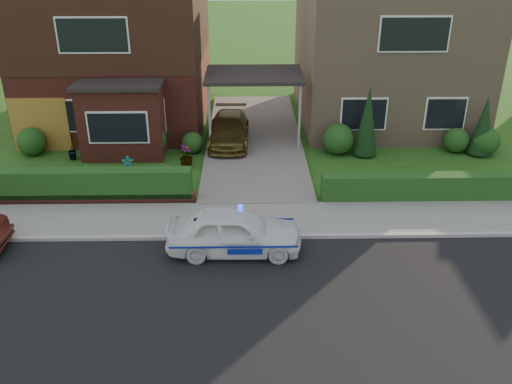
{
  "coord_description": "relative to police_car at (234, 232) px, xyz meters",
  "views": [
    {
      "loc": [
        -0.31,
        -10.02,
        7.8
      ],
      "look_at": [
        -0.06,
        3.5,
        1.24
      ],
      "focal_mm": 38.0,
      "sensor_mm": 36.0,
      "label": 1
    }
  ],
  "objects": [
    {
      "name": "hedge_right",
      "position": [
        6.46,
        2.95,
        -0.61
      ],
      "size": [
        7.5,
        0.55,
        0.8
      ],
      "primitive_type": "cube",
      "color": "#113815",
      "rests_on": "ground"
    },
    {
      "name": "shrub_left_far",
      "position": [
        -7.84,
        7.1,
        -0.07
      ],
      "size": [
        1.08,
        1.08,
        1.08
      ],
      "primitive_type": "sphere",
      "color": "#113815",
      "rests_on": "ground"
    },
    {
      "name": "shrub_left_near",
      "position": [
        -1.74,
        7.2,
        -0.19
      ],
      "size": [
        0.84,
        0.84,
        0.84
      ],
      "primitive_type": "sphere",
      "color": "#113815",
      "rests_on": "ground"
    },
    {
      "name": "hedge_left",
      "position": [
        -5.14,
        3.05,
        -0.61
      ],
      "size": [
        7.5,
        0.55,
        0.9
      ],
      "primitive_type": "cube",
      "color": "#113815",
      "rests_on": "ground"
    },
    {
      "name": "potted_plant_c",
      "position": [
        -1.84,
        5.78,
        -0.18
      ],
      "size": [
        0.63,
        0.63,
        0.85
      ],
      "primitive_type": "imported",
      "rotation": [
        0.0,
        0.0,
        1.17
      ],
      "color": "gray",
      "rests_on": "ground"
    },
    {
      "name": "kerb",
      "position": [
        0.66,
        0.65,
        -0.55
      ],
      "size": [
        60.0,
        0.16,
        0.12
      ],
      "primitive_type": "cube",
      "color": "#9E9993",
      "rests_on": "ground"
    },
    {
      "name": "shrub_left_mid",
      "position": [
        -3.34,
        6.9,
        0.05
      ],
      "size": [
        1.32,
        1.32,
        1.32
      ],
      "primitive_type": "sphere",
      "color": "#113815",
      "rests_on": "ground"
    },
    {
      "name": "police_car",
      "position": [
        0.0,
        0.0,
        0.0
      ],
      "size": [
        3.27,
        3.58,
        1.38
      ],
      "rotation": [
        0.0,
        0.0,
        1.56
      ],
      "color": "white",
      "rests_on": "ground"
    },
    {
      "name": "carport_link",
      "position": [
        0.66,
        8.55,
        2.05
      ],
      "size": [
        3.8,
        3.0,
        2.77
      ],
      "color": "black",
      "rests_on": "ground"
    },
    {
      "name": "conifer_b",
      "position": [
        9.26,
        6.8,
        0.49
      ],
      "size": [
        0.9,
        0.9,
        2.2
      ],
      "primitive_type": "cone",
      "color": "black",
      "rests_on": "ground"
    },
    {
      "name": "dwarf_wall",
      "position": [
        -5.14,
        2.9,
        -0.43
      ],
      "size": [
        7.7,
        0.25,
        0.36
      ],
      "primitive_type": "cube",
      "color": "maroon",
      "rests_on": "ground"
    },
    {
      "name": "house_left",
      "position": [
        -5.12,
        11.5,
        3.2
      ],
      "size": [
        7.5,
        9.53,
        7.25
      ],
      "color": "maroon",
      "rests_on": "ground"
    },
    {
      "name": "road",
      "position": [
        0.66,
        -2.4,
        -0.61
      ],
      "size": [
        60.0,
        6.0,
        0.02
      ],
      "primitive_type": "cube",
      "color": "black",
      "rests_on": "ground"
    },
    {
      "name": "sidewalk",
      "position": [
        0.66,
        1.7,
        -0.56
      ],
      "size": [
        60.0,
        2.0,
        0.1
      ],
      "primitive_type": "cube",
      "color": "slate",
      "rests_on": "ground"
    },
    {
      "name": "conifer_a",
      "position": [
        4.86,
        6.8,
        0.69
      ],
      "size": [
        0.9,
        0.9,
        2.6
      ],
      "primitive_type": "cone",
      "color": "black",
      "rests_on": "ground"
    },
    {
      "name": "shrub_right_far",
      "position": [
        9.46,
        6.8,
        -0.07
      ],
      "size": [
        1.08,
        1.08,
        1.08
      ],
      "primitive_type": "sphere",
      "color": "#113815",
      "rests_on": "ground"
    },
    {
      "name": "house_right",
      "position": [
        6.46,
        11.59,
        3.06
      ],
      "size": [
        7.5,
        8.06,
        7.25
      ],
      "color": "#9F8162",
      "rests_on": "ground"
    },
    {
      "name": "driveway",
      "position": [
        0.66,
        8.6,
        -0.55
      ],
      "size": [
        3.8,
        12.0,
        0.12
      ],
      "primitive_type": "cube",
      "color": "#666059",
      "rests_on": "ground"
    },
    {
      "name": "garage_door",
      "position": [
        -7.59,
        7.56,
        0.44
      ],
      "size": [
        2.2,
        0.1,
        2.1
      ],
      "primitive_type": "cube",
      "color": "#945D20",
      "rests_on": "ground"
    },
    {
      "name": "shrub_right_mid",
      "position": [
        8.46,
        7.1,
        -0.13
      ],
      "size": [
        0.96,
        0.96,
        0.96
      ],
      "primitive_type": "sphere",
      "color": "#113815",
      "rests_on": "ground"
    },
    {
      "name": "shrub_right_near",
      "position": [
        3.86,
        7.0,
        -0.01
      ],
      "size": [
        1.2,
        1.2,
        1.2
      ],
      "primitive_type": "sphere",
      "color": "#113815",
      "rests_on": "ground"
    },
    {
      "name": "driveway_car",
      "position": [
        -0.34,
        8.01,
        0.06
      ],
      "size": [
        1.62,
        3.81,
        1.1
      ],
      "primitive_type": "imported",
      "rotation": [
        0.0,
        0.0,
        -0.02
      ],
      "color": "brown",
      "rests_on": "driveway"
    },
    {
      "name": "ground",
      "position": [
        0.66,
        -2.4,
        -0.61
      ],
      "size": [
        120.0,
        120.0,
        0.0
      ],
      "primitive_type": "plane",
      "color": "#1A4E14",
      "rests_on": "ground"
    },
    {
      "name": "potted_plant_a",
      "position": [
        -3.74,
        4.81,
        -0.22
      ],
      "size": [
        0.47,
        0.37,
        0.78
      ],
      "primitive_type": "imported",
      "rotation": [
        0.0,
        0.0,
        0.23
      ],
      "color": "gray",
      "rests_on": "ground"
    },
    {
      "name": "potted_plant_b",
      "position": [
        -6.16,
        6.6,
        -0.24
      ],
      "size": [
        0.52,
        0.52,
        0.74
      ],
      "primitive_type": "imported",
      "rotation": [
        0.0,
        0.0,
        0.75
      ],
      "color": "gray",
      "rests_on": "ground"
    }
  ]
}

